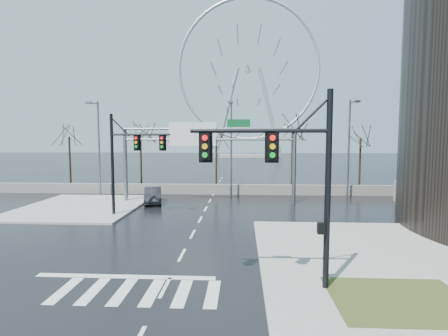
# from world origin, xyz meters

# --- Properties ---
(ground) EXTENTS (260.00, 260.00, 0.00)m
(ground) POSITION_xyz_m (0.00, 0.00, 0.00)
(ground) COLOR black
(ground) RESTS_ON ground
(sidewalk_right_ext) EXTENTS (12.00, 10.00, 0.15)m
(sidewalk_right_ext) POSITION_xyz_m (10.00, 2.00, 0.07)
(sidewalk_right_ext) COLOR gray
(sidewalk_right_ext) RESTS_ON ground
(sidewalk_far) EXTENTS (10.00, 12.00, 0.15)m
(sidewalk_far) POSITION_xyz_m (-11.00, 12.00, 0.07)
(sidewalk_far) COLOR gray
(sidewalk_far) RESTS_ON ground
(grass_strip) EXTENTS (5.00, 4.00, 0.02)m
(grass_strip) POSITION_xyz_m (9.00, -5.00, 0.15)
(grass_strip) COLOR #263717
(grass_strip) RESTS_ON sidewalk_near
(barrier_wall) EXTENTS (52.00, 0.50, 1.10)m
(barrier_wall) POSITION_xyz_m (0.00, 20.00, 0.55)
(barrier_wall) COLOR slate
(barrier_wall) RESTS_ON ground
(signal_mast_near) EXTENTS (5.52, 0.41, 8.00)m
(signal_mast_near) POSITION_xyz_m (5.14, -4.04, 4.87)
(signal_mast_near) COLOR black
(signal_mast_near) RESTS_ON ground
(signal_mast_far) EXTENTS (4.72, 0.41, 8.00)m
(signal_mast_far) POSITION_xyz_m (-5.87, 8.96, 4.83)
(signal_mast_far) COLOR black
(signal_mast_far) RESTS_ON ground
(sign_gantry) EXTENTS (16.36, 0.40, 7.60)m
(sign_gantry) POSITION_xyz_m (-0.38, 14.96, 5.18)
(sign_gantry) COLOR slate
(sign_gantry) RESTS_ON ground
(streetlight_left) EXTENTS (0.50, 2.55, 10.00)m
(streetlight_left) POSITION_xyz_m (-12.00, 18.16, 5.89)
(streetlight_left) COLOR slate
(streetlight_left) RESTS_ON ground
(streetlight_mid) EXTENTS (0.50, 2.55, 10.00)m
(streetlight_mid) POSITION_xyz_m (2.00, 18.16, 5.89)
(streetlight_mid) COLOR slate
(streetlight_mid) RESTS_ON ground
(streetlight_right) EXTENTS (0.50, 2.55, 10.00)m
(streetlight_right) POSITION_xyz_m (14.00, 18.16, 5.89)
(streetlight_right) COLOR slate
(streetlight_right) RESTS_ON ground
(tree_far_left) EXTENTS (3.50, 3.50, 7.00)m
(tree_far_left) POSITION_xyz_m (-18.00, 24.00, 5.57)
(tree_far_left) COLOR black
(tree_far_left) RESTS_ON ground
(tree_left) EXTENTS (3.75, 3.75, 7.50)m
(tree_left) POSITION_xyz_m (-9.00, 23.50, 5.98)
(tree_left) COLOR black
(tree_left) RESTS_ON ground
(tree_center) EXTENTS (3.25, 3.25, 6.50)m
(tree_center) POSITION_xyz_m (0.00, 24.50, 5.17)
(tree_center) COLOR black
(tree_center) RESTS_ON ground
(tree_right) EXTENTS (3.90, 3.90, 7.80)m
(tree_right) POSITION_xyz_m (9.00, 23.50, 6.22)
(tree_right) COLOR black
(tree_right) RESTS_ON ground
(tree_far_right) EXTENTS (3.40, 3.40, 6.80)m
(tree_far_right) POSITION_xyz_m (17.00, 24.00, 5.41)
(tree_far_right) COLOR black
(tree_far_right) RESTS_ON ground
(ferris_wheel) EXTENTS (45.00, 6.00, 50.91)m
(ferris_wheel) POSITION_xyz_m (5.00, 95.00, 26.13)
(ferris_wheel) COLOR gray
(ferris_wheel) RESTS_ON ground
(car) EXTENTS (2.61, 4.72, 1.48)m
(car) POSITION_xyz_m (-5.30, 14.60, 0.74)
(car) COLOR black
(car) RESTS_ON ground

